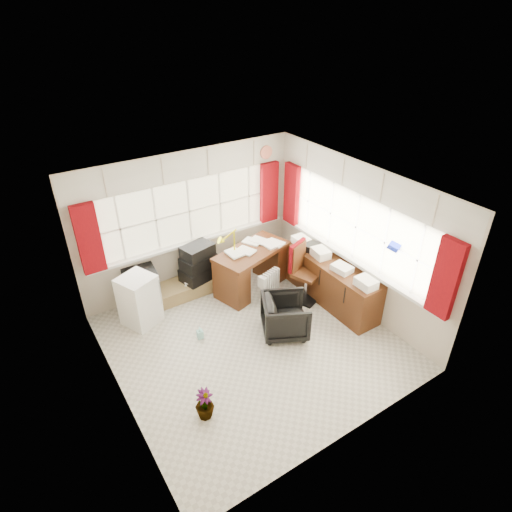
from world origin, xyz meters
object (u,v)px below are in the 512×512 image
Objects in this scene: task_chair at (301,269)px; mini_fridge at (139,300)px; desk_lamp at (234,236)px; credenza at (330,281)px; radiator at (270,289)px; desk at (252,267)px; tv_bench at (173,292)px; crt_tv at (141,284)px; office_chair at (285,316)px.

task_chair is 2.75m from mini_fridge.
desk_lamp is 1.83m from credenza.
desk_lamp is 1.12m from radiator.
desk is at bearing -4.69° from mini_fridge.
task_chair is at bearing 136.43° from credenza.
crt_tv is (-0.52, 0.03, 0.36)m from tv_bench.
credenza is 3.51× the size of crt_tv.
radiator is 1.05m from credenza.
mini_fridge reaches higher than desk.
desk_lamp is at bearing 118.58° from radiator.
office_chair is 1.24× the size of crt_tv.
mini_fridge reaches higher than radiator.
task_chair reaches higher than credenza.
radiator is 1.71m from tv_bench.
credenza is at bearing -28.97° from crt_tv.
credenza is 3.20m from crt_tv.
task_chair is at bearing -31.50° from tv_bench.
office_chair is 2.34m from mini_fridge.
radiator is (-0.52, 0.19, -0.32)m from task_chair.
crt_tv is 0.39m from mini_fridge.
desk is 2.04m from mini_fridge.
crt_tv is at bearing 151.03° from credenza.
tv_bench is (-1.91, 1.17, -0.44)m from task_chair.
mini_fridge is at bearing 161.73° from task_chair.
desk is 1.35m from office_chair.
credenza is at bearing -30.95° from radiator.
desk is 0.55m from radiator.
radiator is 2.19m from mini_fridge.
radiator reaches higher than tv_bench.
tv_bench is at bearing 160.48° from desk_lamp.
mini_fridge is at bearing 157.88° from credenza.
mini_fridge reaches higher than credenza.
desk_lamp is 0.65× the size of office_chair.
crt_tv is at bearing 165.59° from desk_lamp.
desk_lamp reaches higher than task_chair.
office_chair is at bearing -166.41° from credenza.
task_chair is 1.51× the size of office_chair.
task_chair is at bearing -18.27° from mini_fridge.
desk_lamp is 1.29m from task_chair.
office_chair is 2.13m from tv_bench.
radiator is at bearing -84.58° from desk.
desk_lamp is 1.49m from tv_bench.
office_chair reaches higher than tv_bench.
desk_lamp reaches higher than desk.
desk_lamp is at bearing 136.88° from credenza.
mini_fridge reaches higher than crt_tv.
mini_fridge is (-1.75, 0.06, -0.68)m from desk_lamp.
mini_fridge is (-1.81, 1.49, 0.11)m from office_chair.
desk reaches higher than radiator.
mini_fridge is (-2.03, 0.17, -0.01)m from desk.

